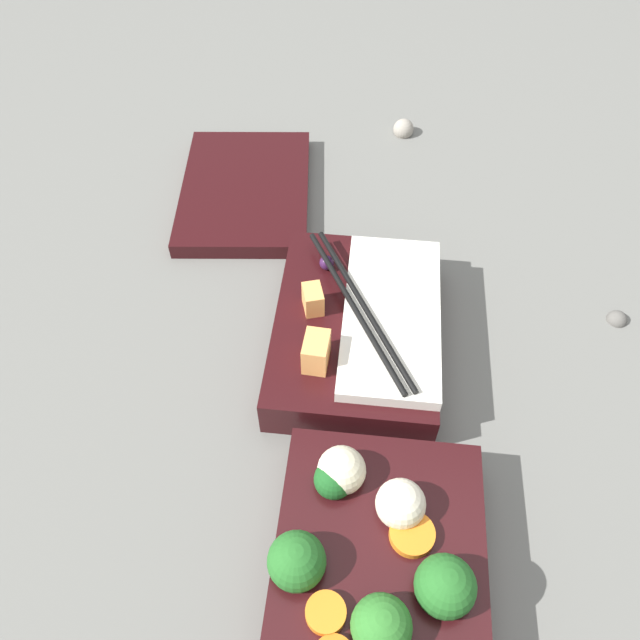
% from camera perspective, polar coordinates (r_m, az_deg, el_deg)
% --- Properties ---
extents(ground_plane, '(3.00, 3.00, 0.00)m').
position_cam_1_polar(ground_plane, '(0.53, 3.34, -11.81)').
color(ground_plane, slate).
extents(bento_tray_vegetable, '(0.21, 0.15, 0.07)m').
position_cam_1_polar(bento_tray_vegetable, '(0.47, 5.74, -22.62)').
color(bento_tray_vegetable, black).
rests_on(bento_tray_vegetable, ground_plane).
extents(bento_tray_rice, '(0.21, 0.15, 0.07)m').
position_cam_1_polar(bento_tray_rice, '(0.57, 4.05, -0.75)').
color(bento_tray_rice, black).
rests_on(bento_tray_rice, ground_plane).
extents(bento_lid, '(0.22, 0.16, 0.02)m').
position_cam_1_polar(bento_lid, '(0.74, -6.48, 11.67)').
color(bento_lid, black).
rests_on(bento_lid, ground_plane).
extents(pebble_0, '(0.02, 0.02, 0.02)m').
position_cam_1_polar(pebble_0, '(0.67, 25.94, 0.22)').
color(pebble_0, '#595651').
rests_on(pebble_0, ground_plane).
extents(pebble_1, '(0.03, 0.03, 0.03)m').
position_cam_1_polar(pebble_1, '(0.84, 7.94, 16.88)').
color(pebble_1, gray).
rests_on(pebble_1, ground_plane).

